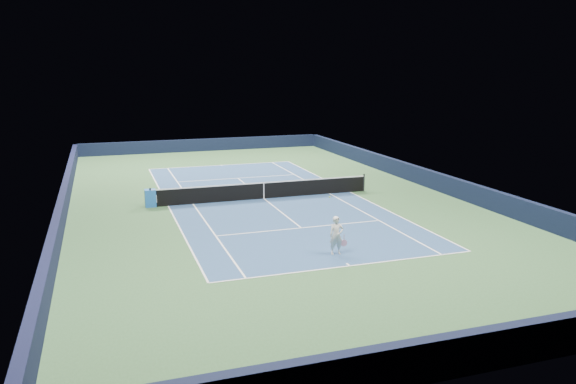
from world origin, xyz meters
name	(u,v)px	position (x,y,z in m)	size (l,w,h in m)	color
ground	(264,199)	(0.00, 0.00, 0.00)	(40.00, 40.00, 0.00)	#2F542D
wall_far	(203,145)	(0.00, 19.82, 0.55)	(22.00, 0.35, 1.10)	black
wall_near	(483,349)	(0.00, -19.82, 0.55)	(22.00, 0.35, 1.10)	black
wall_right	(427,178)	(10.82, 0.00, 0.55)	(0.35, 40.00, 1.10)	black
wall_left	(63,204)	(-10.82, 0.00, 0.55)	(0.35, 40.00, 1.10)	#111433
court_surface	(264,199)	(0.00, 0.00, 0.00)	(10.97, 23.77, 0.01)	navy
baseline_far	(221,165)	(0.00, 11.88, 0.01)	(10.97, 0.08, 0.00)	white
baseline_near	(350,266)	(0.00, -11.88, 0.01)	(10.97, 0.08, 0.00)	white
sideline_doubles_right	(350,192)	(5.49, 0.00, 0.01)	(0.08, 23.77, 0.00)	white
sideline_doubles_left	(168,206)	(-5.49, 0.00, 0.01)	(0.08, 23.77, 0.00)	white
sideline_singles_right	(329,194)	(4.12, 0.00, 0.01)	(0.08, 23.77, 0.00)	white
sideline_singles_left	(193,204)	(-4.12, 0.00, 0.01)	(0.08, 23.77, 0.00)	white
service_line_far	(238,178)	(0.00, 6.40, 0.01)	(8.23, 0.08, 0.00)	white
service_line_near	(301,228)	(0.00, -6.40, 0.01)	(8.23, 0.08, 0.00)	white
center_service_line	(264,198)	(0.00, 0.00, 0.01)	(0.08, 12.80, 0.00)	white
center_mark_far	(222,165)	(0.00, 11.73, 0.01)	(0.08, 0.30, 0.00)	white
center_mark_near	(348,265)	(0.00, -11.73, 0.01)	(0.08, 0.30, 0.00)	white
tennis_net	(264,190)	(0.00, 0.00, 0.50)	(12.90, 0.10, 1.07)	black
sponsor_cube	(150,198)	(-6.40, 0.16, 0.48)	(0.62, 0.54, 0.95)	blue
tennis_player	(336,235)	(0.06, -10.43, 0.80)	(0.77, 1.25, 2.20)	silver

